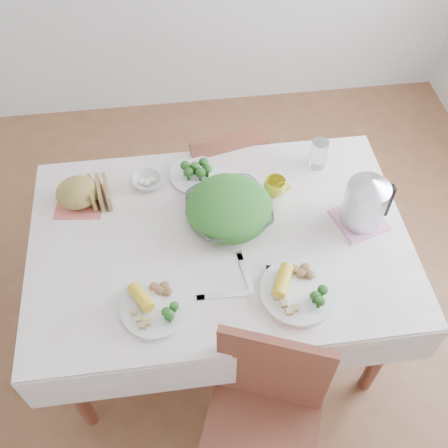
{
  "coord_description": "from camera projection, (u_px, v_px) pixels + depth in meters",
  "views": [
    {
      "loc": [
        -0.14,
        -1.23,
        2.43
      ],
      "look_at": [
        0.02,
        0.02,
        0.82
      ],
      "focal_mm": 42.0,
      "sensor_mm": 36.0,
      "label": 1
    }
  ],
  "objects": [
    {
      "name": "floor",
      "position": [
        221.0,
        326.0,
        2.68
      ],
      "size": [
        3.6,
        3.6,
        0.0
      ],
      "primitive_type": "plane",
      "color": "brown",
      "rests_on": "ground"
    },
    {
      "name": "dining_table",
      "position": [
        220.0,
        288.0,
        2.38
      ],
      "size": [
        1.4,
        0.9,
        0.75
      ],
      "primitive_type": "cube",
      "color": "brown",
      "rests_on": "floor"
    },
    {
      "name": "tablecloth",
      "position": [
        220.0,
        238.0,
        2.08
      ],
      "size": [
        1.5,
        1.0,
        0.01
      ],
      "primitive_type": "cube",
      "color": "white",
      "rests_on": "dining_table"
    },
    {
      "name": "chair_near",
      "position": [
        259.0,
        443.0,
        1.88
      ],
      "size": [
        0.53,
        0.53,
        0.91
      ],
      "primitive_type": "cube",
      "rotation": [
        0.0,
        0.0,
        -0.37
      ],
      "color": "brown",
      "rests_on": "floor"
    },
    {
      "name": "chair_far",
      "position": [
        218.0,
        169.0,
        2.72
      ],
      "size": [
        0.47,
        0.47,
        0.86
      ],
      "primitive_type": "cube",
      "rotation": [
        0.0,
        0.0,
        3.37
      ],
      "color": "brown",
      "rests_on": "floor"
    },
    {
      "name": "salad_bowl",
      "position": [
        229.0,
        212.0,
        2.11
      ],
      "size": [
        0.39,
        0.39,
        0.08
      ],
      "primitive_type": "imported",
      "rotation": [
        0.0,
        0.0,
        0.21
      ],
      "color": "white",
      "rests_on": "tablecloth"
    },
    {
      "name": "dinner_plate_left",
      "position": [
        156.0,
        307.0,
        1.87
      ],
      "size": [
        0.29,
        0.29,
        0.02
      ],
      "primitive_type": "cylinder",
      "rotation": [
        0.0,
        0.0,
        0.16
      ],
      "color": "white",
      "rests_on": "tablecloth"
    },
    {
      "name": "dinner_plate_right",
      "position": [
        298.0,
        292.0,
        1.91
      ],
      "size": [
        0.4,
        0.4,
        0.02
      ],
      "primitive_type": "cylinder",
      "rotation": [
        0.0,
        0.0,
        -0.8
      ],
      "color": "white",
      "rests_on": "tablecloth"
    },
    {
      "name": "broccoli_plate",
      "position": [
        195.0,
        175.0,
        2.27
      ],
      "size": [
        0.28,
        0.28,
        0.02
      ],
      "primitive_type": "cylinder",
      "rotation": [
        0.0,
        0.0,
        -0.29
      ],
      "color": "beige",
      "rests_on": "tablecloth"
    },
    {
      "name": "napkin",
      "position": [
        80.0,
        201.0,
        2.19
      ],
      "size": [
        0.22,
        0.22,
        0.0
      ],
      "primitive_type": "cube",
      "rotation": [
        0.0,
        0.0,
        -0.13
      ],
      "color": "#EB6C5B",
      "rests_on": "tablecloth"
    },
    {
      "name": "bread_loaf",
      "position": [
        77.0,
        192.0,
        2.15
      ],
      "size": [
        0.21,
        0.21,
        0.11
      ],
      "primitive_type": "ellipsoid",
      "rotation": [
        0.0,
        0.0,
        -0.25
      ],
      "color": "olive",
      "rests_on": "napkin"
    },
    {
      "name": "fruit_bowl",
      "position": [
        147.0,
        181.0,
        2.24
      ],
      "size": [
        0.13,
        0.13,
        0.04
      ],
      "primitive_type": "imported",
      "rotation": [
        0.0,
        0.0,
        0.04
      ],
      "color": "white",
      "rests_on": "tablecloth"
    },
    {
      "name": "yellow_mug",
      "position": [
        275.0,
        187.0,
        2.19
      ],
      "size": [
        0.12,
        0.12,
        0.08
      ],
      "primitive_type": "imported",
      "rotation": [
        0.0,
        0.0,
        -0.23
      ],
      "color": "yellow",
      "rests_on": "tablecloth"
    },
    {
      "name": "glass_tumbler",
      "position": [
        318.0,
        155.0,
        2.27
      ],
      "size": [
        0.09,
        0.09,
        0.14
      ],
      "primitive_type": "cylinder",
      "rotation": [
        0.0,
        0.0,
        0.38
      ],
      "color": "white",
      "rests_on": "tablecloth"
    },
    {
      "name": "pink_tray",
      "position": [
        359.0,
        220.0,
        2.12
      ],
      "size": [
        0.23,
        0.23,
        0.01
      ],
      "primitive_type": "cube",
      "rotation": [
        0.0,
        0.0,
        0.29
      ],
      "color": "pink",
      "rests_on": "tablecloth"
    },
    {
      "name": "electric_kettle",
      "position": [
        365.0,
        202.0,
        2.03
      ],
      "size": [
        0.21,
        0.21,
        0.23
      ],
      "primitive_type": "cylinder",
      "rotation": [
        0.0,
        0.0,
        -0.29
      ],
      "color": "#B2B5BA",
      "rests_on": "pink_tray"
    },
    {
      "name": "fork_left",
      "position": [
        246.0,
        274.0,
        1.97
      ],
      "size": [
        0.05,
        0.19,
        0.0
      ],
      "primitive_type": "cube",
      "rotation": [
        0.0,
        0.0,
        0.14
      ],
      "color": "silver",
      "rests_on": "tablecloth"
    },
    {
      "name": "fork_right",
      "position": [
        269.0,
        284.0,
        1.94
      ],
      "size": [
        0.04,
        0.17,
        0.0
      ],
      "primitive_type": "cube",
      "rotation": [
        0.0,
        0.0,
        -0.15
      ],
      "color": "silver",
      "rests_on": "tablecloth"
    },
    {
      "name": "knife",
      "position": [
        223.0,
        295.0,
        1.91
      ],
      "size": [
        0.19,
        0.03,
        0.0
      ],
      "primitive_type": "cube",
      "rotation": [
        0.0,
        0.0,
        1.55
      ],
      "color": "silver",
      "rests_on": "tablecloth"
    }
  ]
}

